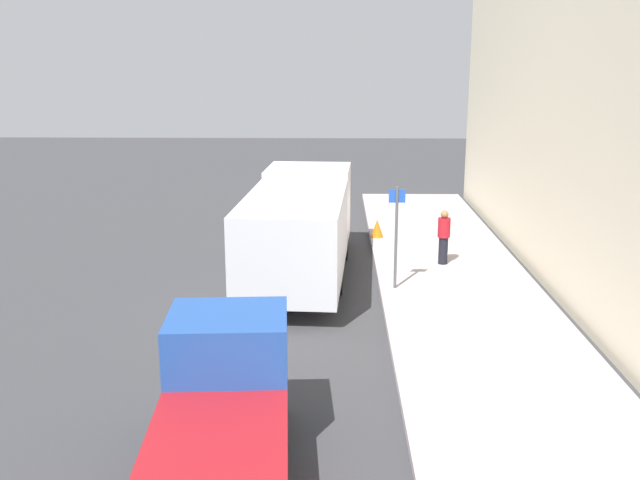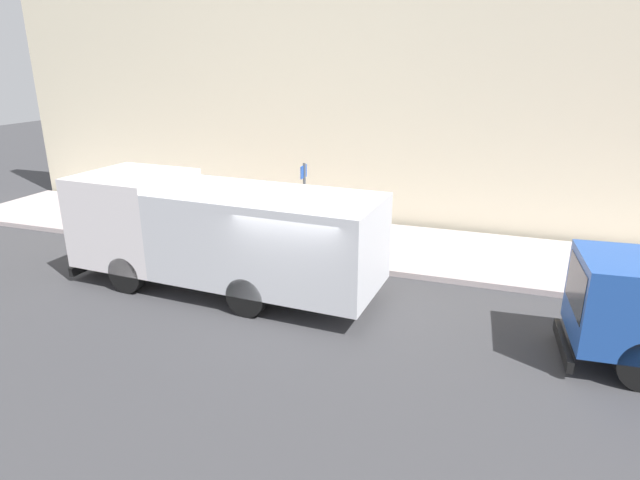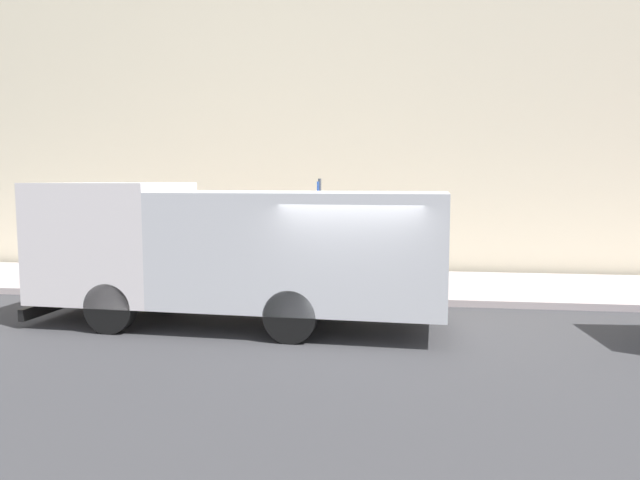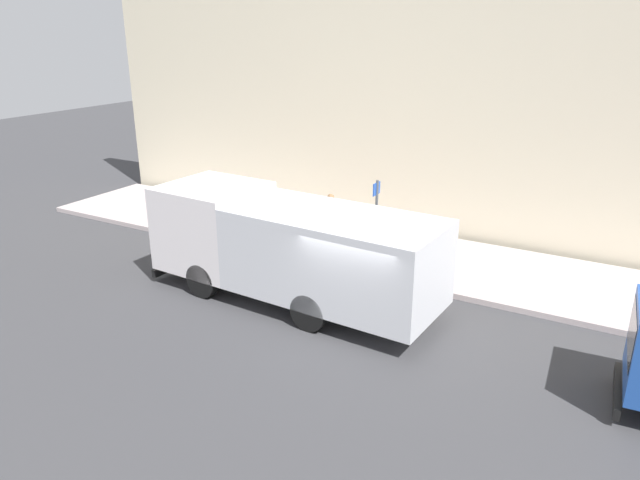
# 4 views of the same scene
# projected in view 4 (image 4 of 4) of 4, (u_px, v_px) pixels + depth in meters

# --- Properties ---
(ground) EXTENTS (80.00, 80.00, 0.00)m
(ground) POSITION_uv_depth(u_px,v_px,m) (357.00, 332.00, 14.63)
(ground) COLOR #39393C
(sidewalk) EXTENTS (4.39, 30.00, 0.16)m
(sidewalk) POSITION_uv_depth(u_px,v_px,m) (429.00, 260.00, 18.85)
(sidewalk) COLOR #B4A5A4
(sidewalk) RESTS_ON ground
(building_facade) EXTENTS (0.50, 30.00, 9.50)m
(building_facade) POSITION_uv_depth(u_px,v_px,m) (466.00, 101.00, 19.45)
(building_facade) COLOR beige
(building_facade) RESTS_ON ground
(large_utility_truck) EXTENTS (3.04, 8.37, 2.86)m
(large_utility_truck) POSITION_uv_depth(u_px,v_px,m) (289.00, 245.00, 15.82)
(large_utility_truck) COLOR silver
(large_utility_truck) RESTS_ON ground
(pedestrian_walking) EXTENTS (0.53, 0.53, 1.66)m
(pedestrian_walking) POSITION_uv_depth(u_px,v_px,m) (331.00, 216.00, 20.01)
(pedestrian_walking) COLOR black
(pedestrian_walking) RESTS_ON sidewalk
(traffic_cone_orange) EXTENTS (0.44, 0.44, 0.62)m
(traffic_cone_orange) POSITION_uv_depth(u_px,v_px,m) (220.00, 232.00, 20.26)
(traffic_cone_orange) COLOR orange
(traffic_cone_orange) RESTS_ON sidewalk
(street_sign_post) EXTENTS (0.44, 0.08, 2.79)m
(street_sign_post) POSITION_uv_depth(u_px,v_px,m) (376.00, 219.00, 17.30)
(street_sign_post) COLOR #4C5156
(street_sign_post) RESTS_ON sidewalk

